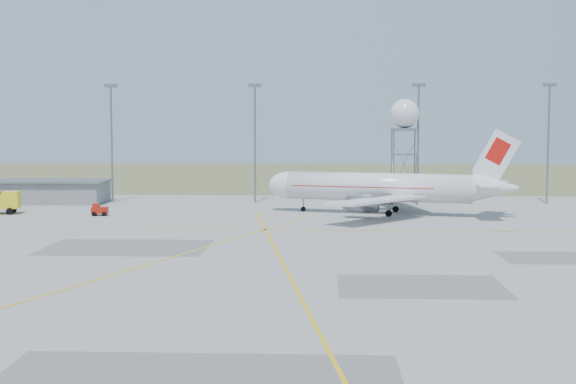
{
  "coord_description": "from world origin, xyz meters",
  "views": [
    {
      "loc": [
        1.67,
        -72.02,
        13.66
      ],
      "look_at": [
        -3.16,
        40.0,
        4.08
      ],
      "focal_mm": 50.0,
      "sensor_mm": 36.0,
      "label": 1
    }
  ],
  "objects": [
    {
      "name": "airliner_main",
      "position": [
        10.77,
        49.09,
        3.98
      ],
      "size": [
        37.72,
        35.89,
        12.98
      ],
      "rotation": [
        0.0,
        0.0,
        2.88
      ],
      "color": "white",
      "rests_on": "ground"
    },
    {
      "name": "mast_b",
      "position": [
        -10.0,
        66.0,
        12.07
      ],
      "size": [
        2.2,
        0.5,
        20.5
      ],
      "color": "slate",
      "rests_on": "ground"
    },
    {
      "name": "mast_d",
      "position": [
        40.0,
        66.0,
        12.07
      ],
      "size": [
        2.2,
        0.5,
        20.5
      ],
      "color": "slate",
      "rests_on": "ground"
    },
    {
      "name": "baggage_tug",
      "position": [
        -31.52,
        45.23,
        0.69
      ],
      "size": [
        2.49,
        2.09,
        1.81
      ],
      "rotation": [
        0.0,
        0.0,
        0.1
      ],
      "color": "#A1190B",
      "rests_on": "ground"
    },
    {
      "name": "building_grey",
      "position": [
        -45.0,
        64.0,
        1.97
      ],
      "size": [
        19.0,
        10.0,
        3.9
      ],
      "color": "gray",
      "rests_on": "ground"
    },
    {
      "name": "mast_a",
      "position": [
        -35.0,
        66.0,
        12.07
      ],
      "size": [
        2.2,
        0.5,
        20.5
      ],
      "color": "slate",
      "rests_on": "ground"
    },
    {
      "name": "ground",
      "position": [
        0.0,
        0.0,
        0.0
      ],
      "size": [
        400.0,
        400.0,
        0.0
      ],
      "primitive_type": "plane",
      "color": "#A1A09B",
      "rests_on": "ground"
    },
    {
      "name": "grass_strip",
      "position": [
        0.0,
        140.0,
        0.01
      ],
      "size": [
        400.0,
        120.0,
        0.03
      ],
      "primitive_type": "cube",
      "color": "#5B6236",
      "rests_on": "ground"
    },
    {
      "name": "radar_tower",
      "position": [
        15.52,
        64.34,
        10.0
      ],
      "size": [
        4.92,
        4.92,
        17.82
      ],
      "color": "slate",
      "rests_on": "ground"
    },
    {
      "name": "mast_c",
      "position": [
        18.0,
        66.0,
        12.07
      ],
      "size": [
        2.2,
        0.5,
        20.5
      ],
      "color": "slate",
      "rests_on": "ground"
    }
  ]
}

